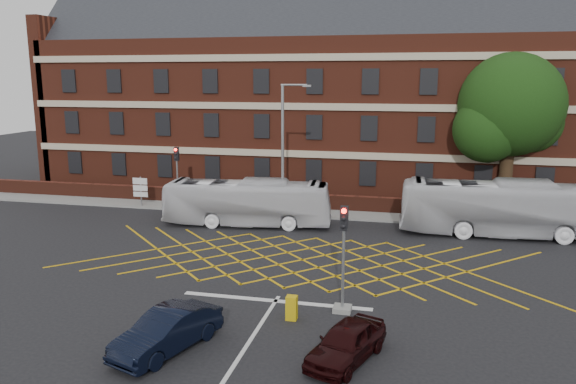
% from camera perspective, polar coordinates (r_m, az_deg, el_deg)
% --- Properties ---
extents(ground, '(120.00, 120.00, 0.00)m').
position_cam_1_polar(ground, '(26.84, 0.60, -8.22)').
color(ground, black).
rests_on(ground, ground).
extents(victorian_building, '(51.00, 12.17, 20.40)m').
position_cam_1_polar(victorian_building, '(46.96, 6.81, 9.97)').
color(victorian_building, maroon).
rests_on(victorian_building, ground).
extents(boundary_wall, '(56.00, 0.50, 1.10)m').
position_cam_1_polar(boundary_wall, '(39.00, 4.73, -1.11)').
color(boundary_wall, '#502115').
rests_on(boundary_wall, ground).
extents(far_pavement, '(60.00, 3.00, 0.12)m').
position_cam_1_polar(far_pavement, '(38.15, 4.49, -2.15)').
color(far_pavement, slate).
rests_on(far_pavement, ground).
extents(box_junction_hatching, '(8.22, 8.22, 0.02)m').
position_cam_1_polar(box_junction_hatching, '(28.69, 1.47, -6.89)').
color(box_junction_hatching, '#CC990C').
rests_on(box_junction_hatching, ground).
extents(stop_line, '(8.00, 0.30, 0.02)m').
position_cam_1_polar(stop_line, '(23.66, -1.26, -11.00)').
color(stop_line, silver).
rests_on(stop_line, ground).
extents(centre_line, '(0.15, 14.00, 0.02)m').
position_cam_1_polar(centre_line, '(18.08, -6.62, -18.66)').
color(centre_line, silver).
rests_on(centre_line, ground).
extents(bus_left, '(10.57, 3.50, 2.89)m').
position_cam_1_polar(bus_left, '(35.00, -4.16, -1.07)').
color(bus_left, silver).
rests_on(bus_left, ground).
extents(bus_right, '(11.83, 3.13, 3.27)m').
position_cam_1_polar(bus_right, '(34.85, 21.01, -1.56)').
color(bus_right, silver).
rests_on(bus_right, ground).
extents(car_navy, '(2.78, 4.47, 1.39)m').
position_cam_1_polar(car_navy, '(19.91, -12.17, -13.64)').
color(car_navy, black).
rests_on(car_navy, ground).
extents(car_maroon, '(2.69, 3.99, 1.26)m').
position_cam_1_polar(car_maroon, '(18.99, 5.95, -14.96)').
color(car_maroon, black).
rests_on(car_maroon, ground).
extents(deciduous_tree, '(7.34, 6.94, 10.76)m').
position_cam_1_polar(deciduous_tree, '(40.75, 21.59, 7.54)').
color(deciduous_tree, black).
rests_on(deciduous_tree, ground).
extents(traffic_light_near, '(0.70, 0.70, 4.27)m').
position_cam_1_polar(traffic_light_near, '(22.17, 5.62, -7.78)').
color(traffic_light_near, slate).
rests_on(traffic_light_near, ground).
extents(traffic_light_far, '(0.70, 0.70, 4.27)m').
position_cam_1_polar(traffic_light_far, '(40.63, -11.15, 0.97)').
color(traffic_light_far, slate).
rests_on(traffic_light_far, ground).
extents(street_lamp, '(2.25, 1.00, 8.70)m').
position_cam_1_polar(street_lamp, '(34.90, -0.43, 1.48)').
color(street_lamp, slate).
rests_on(street_lamp, ground).
extents(direction_signs, '(1.10, 0.16, 2.20)m').
position_cam_1_polar(direction_signs, '(41.05, -14.76, 0.36)').
color(direction_signs, gray).
rests_on(direction_signs, ground).
extents(utility_cabinet, '(0.41, 0.37, 0.94)m').
position_cam_1_polar(utility_cabinet, '(21.83, 0.37, -11.69)').
color(utility_cabinet, gold).
rests_on(utility_cabinet, ground).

